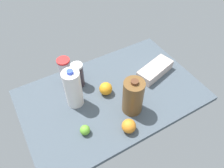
# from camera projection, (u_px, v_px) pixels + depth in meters

# --- Properties ---
(countertop) EXTENTS (1.20, 0.76, 0.03)m
(countertop) POSITION_uv_depth(u_px,v_px,m) (112.00, 95.00, 1.49)
(countertop) COLOR #44505B
(countertop) RESTS_ON ground
(egg_carton) EXTENTS (0.31, 0.19, 0.07)m
(egg_carton) POSITION_uv_depth(u_px,v_px,m) (155.00, 70.00, 1.58)
(egg_carton) COLOR #C4B0A7
(egg_carton) RESTS_ON countertop
(shaker_bottle) EXTENTS (0.08, 0.08, 0.18)m
(shaker_bottle) POSITION_uv_depth(u_px,v_px,m) (78.00, 75.00, 1.47)
(shaker_bottle) COLOR #362C33
(shaker_bottle) RESTS_ON countertop
(milk_jug) EXTENTS (0.11, 0.11, 0.29)m
(milk_jug) POSITION_uv_depth(u_px,v_px,m) (73.00, 89.00, 1.33)
(milk_jug) COLOR white
(milk_jug) RESTS_ON countertop
(tumbler_cup) EXTENTS (0.09, 0.09, 0.17)m
(tumbler_cup) POSITION_uv_depth(u_px,v_px,m) (65.00, 69.00, 1.52)
(tumbler_cup) COLOR silver
(tumbler_cup) RESTS_ON countertop
(chocolate_milk_jug) EXTENTS (0.13, 0.13, 0.26)m
(chocolate_milk_jug) POSITION_uv_depth(u_px,v_px,m) (133.00, 97.00, 1.31)
(chocolate_milk_jug) COLOR brown
(chocolate_milk_jug) RESTS_ON countertop
(orange_far_back) EXTENTS (0.09, 0.09, 0.09)m
(orange_far_back) POSITION_uv_depth(u_px,v_px,m) (106.00, 89.00, 1.45)
(orange_far_back) COLOR orange
(orange_far_back) RESTS_ON countertop
(orange_near_front) EXTENTS (0.08, 0.08, 0.08)m
(orange_near_front) POSITION_uv_depth(u_px,v_px,m) (129.00, 126.00, 1.26)
(orange_near_front) COLOR orange
(orange_near_front) RESTS_ON countertop
(lime_loose) EXTENTS (0.06, 0.06, 0.06)m
(lime_loose) POSITION_uv_depth(u_px,v_px,m) (85.00, 130.00, 1.26)
(lime_loose) COLOR #67AF31
(lime_loose) RESTS_ON countertop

